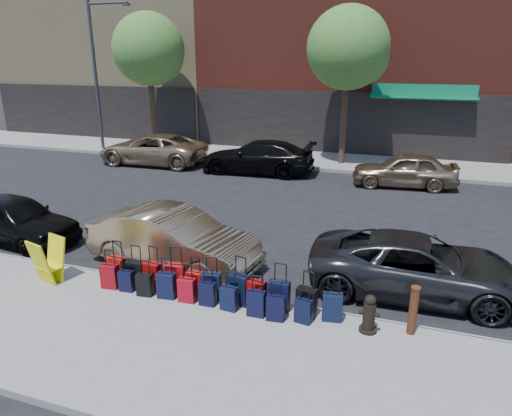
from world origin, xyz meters
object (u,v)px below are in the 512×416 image
at_px(tree_left, 151,51).
at_px(suitcase_front_5, 212,286).
at_px(car_near_0, 15,219).
at_px(bollard, 413,310).
at_px(fire_hydrant, 369,315).
at_px(car_far_1, 258,157).
at_px(car_far_2, 405,170).
at_px(display_rack, 48,261).
at_px(car_far_0, 152,149).
at_px(car_near_1, 173,239).
at_px(tree_center, 351,51).
at_px(streetlight, 98,66).
at_px(car_near_2, 418,266).

bearing_deg(tree_left, suitcase_front_5, -55.61).
bearing_deg(car_near_0, bollard, -91.30).
relative_size(fire_hydrant, car_far_1, 0.15).
distance_m(fire_hydrant, car_far_2, 11.50).
height_order(display_rack, car_far_1, car_far_1).
bearing_deg(car_far_0, car_near_1, 31.07).
relative_size(tree_center, car_far_1, 1.40).
bearing_deg(tree_center, display_rack, -107.26).
height_order(tree_left, streetlight, streetlight).
bearing_deg(tree_left, car_near_2, -41.34).
xyz_separation_m(fire_hydrant, car_far_0, (-11.82, 11.79, 0.24)).
height_order(bollard, car_near_1, car_near_1).
bearing_deg(car_far_1, car_near_1, 3.15).
distance_m(streetlight, fire_hydrant, 21.57).
bearing_deg(display_rack, car_near_1, 55.96).
bearing_deg(car_far_1, bollard, 27.86).
xyz_separation_m(fire_hydrant, car_near_1, (-5.06, 1.61, 0.24)).
distance_m(car_near_0, car_near_2, 11.10).
bearing_deg(tree_left, car_near_0, -77.27).
distance_m(tree_center, streetlight, 13.48).
xyz_separation_m(car_near_0, car_far_2, (10.51, 9.86, 0.02)).
xyz_separation_m(tree_left, car_far_2, (13.41, -2.98, -4.70)).
distance_m(tree_left, car_near_0, 13.98).
height_order(suitcase_front_5, bollard, bollard).
relative_size(streetlight, car_near_2, 1.66).
xyz_separation_m(tree_center, fire_hydrant, (2.64, -14.47, -4.91)).
height_order(suitcase_front_5, car_far_1, car_far_1).
distance_m(suitcase_front_5, bollard, 4.13).
xyz_separation_m(tree_left, display_rack, (5.90, -14.80, -4.74)).
distance_m(fire_hydrant, car_near_2, 2.33).
distance_m(streetlight, car_far_1, 10.80).
relative_size(tree_left, car_far_2, 1.74).
relative_size(tree_center, streetlight, 0.91).
xyz_separation_m(tree_left, suitcase_front_5, (9.80, -14.31, -4.96)).
bearing_deg(car_near_2, suitcase_front_5, 113.68).
xyz_separation_m(streetlight, car_far_0, (4.26, -1.98, -3.91)).
bearing_deg(car_far_0, streetlight, -117.43).
distance_m(streetlight, suitcase_front_5, 19.11).
height_order(car_near_1, car_near_2, car_near_1).
height_order(streetlight, display_rack, streetlight).
xyz_separation_m(suitcase_front_5, bollard, (4.12, 0.04, 0.20)).
distance_m(bollard, car_near_2, 1.97).
xyz_separation_m(fire_hydrant, car_near_2, (0.84, 2.16, 0.16)).
xyz_separation_m(tree_center, streetlight, (-13.44, -0.70, -0.75)).
distance_m(tree_center, car_far_2, 6.28).
bearing_deg(car_near_1, suitcase_front_5, -122.92).
height_order(display_rack, car_far_2, car_far_2).
relative_size(bollard, car_far_0, 0.18).
xyz_separation_m(streetlight, suitcase_front_5, (12.74, -13.61, -4.21)).
bearing_deg(display_rack, fire_hydrant, 16.86).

